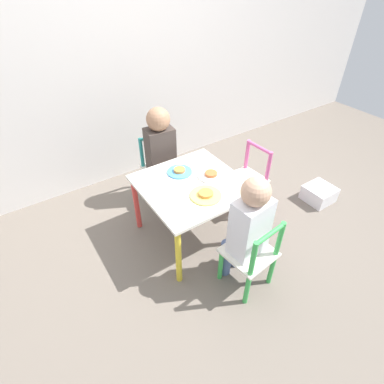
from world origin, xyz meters
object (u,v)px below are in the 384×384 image
Objects in this scene: plate_right at (211,175)px; kids_table at (192,191)px; child_front at (248,225)px; chair_green at (252,256)px; chair_pink at (247,180)px; chair_teal at (160,169)px; child_back at (161,149)px; storage_bin at (319,194)px; plate_front at (206,195)px; plate_back at (180,171)px.

kids_table is at bearing 180.00° from plate_right.
chair_green is at bearing 90.00° from child_front.
chair_pink is 0.44m from plate_right.
child_back is (-0.00, -0.06, 0.21)m from chair_teal.
chair_pink is at bearing 151.86° from storage_bin.
chair_teal is 1.01m from child_front.
child_back is 4.05× the size of plate_front.
kids_table is 0.81× the size of child_back.
child_back reaches higher than chair_green.
chair_pink is at bearing -139.51° from child_front.
plate_right is at bearing 45.00° from plate_front.
plate_right is 0.81× the size of storage_bin.
kids_table is at bearing -90.00° from child_back.
chair_teal is 1.30m from storage_bin.
storage_bin is at bearing -32.52° from chair_teal.
kids_table is 0.16m from plate_front.
chair_teal is 0.66× the size of child_back.
child_front is (0.00, -0.99, 0.20)m from chair_teal.
child_front is (0.01, -0.93, -0.02)m from child_back.
chair_teal is 0.22m from child_back.
child_front is at bearing -102.17° from plate_right.
storage_bin is (1.02, -0.72, -0.40)m from child_back.
chair_green is 0.73m from chair_pink.
child_back reaches higher than plate_front.
storage_bin is (0.92, -0.25, -0.40)m from plate_right.
child_front is at bearing -81.58° from plate_front.
chair_green is 0.21m from child_front.
chair_teal is (0.04, 0.53, -0.14)m from kids_table.
plate_front reaches higher than storage_bin.
plate_right is (0.15, 0.15, -0.00)m from plate_front.
chair_green is 0.66× the size of child_back.
kids_table is 0.82× the size of child_front.
child_front reaches higher than chair_teal.
chair_pink is 2.88× the size of plate_right.
chair_pink is at bearing 5.39° from plate_right.
kids_table is 2.90× the size of storage_bin.
chair_teal reaches higher than plate_front.
child_back is at bearing -90.00° from chair_teal.
chair_green reaches higher than plate_front.
child_back reaches higher than plate_right.
child_front is 3.52× the size of storage_bin.
chair_pink is 2.65× the size of plate_front.
child_back is (0.04, 0.47, 0.07)m from kids_table.
kids_table is 0.55m from chair_teal.
plate_front is (-0.00, -0.29, 0.00)m from plate_back.
child_back is at bearing 83.00° from plate_back.
storage_bin is (1.06, -0.25, -0.33)m from kids_table.
chair_green is 1.02m from child_back.
plate_front is 0.21m from plate_right.
child_front reaches higher than kids_table.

